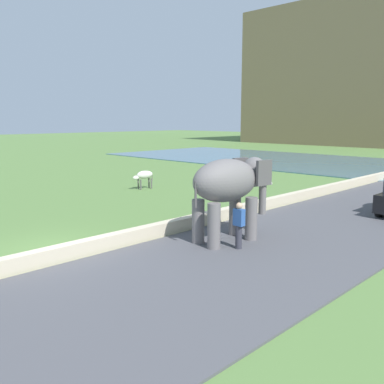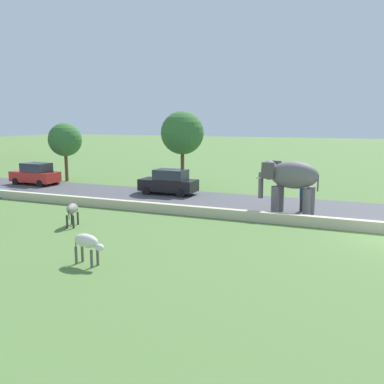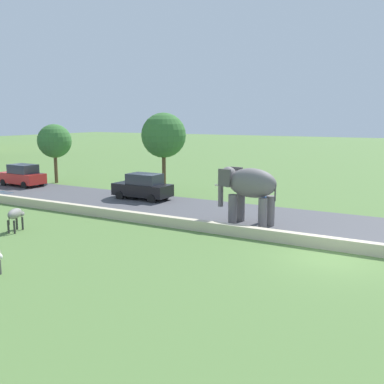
# 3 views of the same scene
# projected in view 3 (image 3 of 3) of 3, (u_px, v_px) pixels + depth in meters

# --- Properties ---
(ground_plane) EXTENTS (220.00, 220.00, 0.00)m
(ground_plane) POSITION_uv_depth(u_px,v_px,m) (332.00, 258.00, 17.68)
(ground_plane) COLOR #567A3D
(road_surface) EXTENTS (7.00, 120.00, 0.06)m
(road_surface) POSITION_uv_depth(u_px,v_px,m) (61.00, 195.00, 31.68)
(road_surface) COLOR #4C4C51
(road_surface) RESTS_ON ground
(barrier_wall) EXTENTS (0.40, 110.00, 0.52)m
(barrier_wall) POSITION_uv_depth(u_px,v_px,m) (38.00, 204.00, 27.41)
(barrier_wall) COLOR beige
(barrier_wall) RESTS_ON ground
(elephant) EXTENTS (1.74, 3.55, 2.99)m
(elephant) POSITION_uv_depth(u_px,v_px,m) (248.00, 186.00, 22.76)
(elephant) COLOR slate
(elephant) RESTS_ON ground
(person_beside_elephant) EXTENTS (0.36, 0.22, 1.63)m
(person_beside_elephant) POSITION_uv_depth(u_px,v_px,m) (264.00, 207.00, 23.42)
(person_beside_elephant) COLOR #33333D
(person_beside_elephant) RESTS_ON ground
(car_black) EXTENTS (1.80, 4.00, 1.80)m
(car_black) POSITION_uv_depth(u_px,v_px,m) (143.00, 187.00, 29.94)
(car_black) COLOR black
(car_black) RESTS_ON ground
(car_red) EXTENTS (1.94, 4.08, 1.80)m
(car_red) POSITION_uv_depth(u_px,v_px,m) (22.00, 175.00, 35.74)
(car_red) COLOR red
(car_red) RESTS_ON ground
(cow_grey) EXTENTS (1.41, 0.83, 1.15)m
(cow_grey) POSITION_uv_depth(u_px,v_px,m) (15.00, 215.00, 21.70)
(cow_grey) COLOR gray
(cow_grey) RESTS_ON ground
(tree_near) EXTENTS (3.27, 3.27, 5.87)m
(tree_near) POSITION_uv_depth(u_px,v_px,m) (164.00, 135.00, 32.29)
(tree_near) COLOR brown
(tree_near) RESTS_ON ground
(tree_mid) EXTENTS (2.82, 2.82, 4.97)m
(tree_mid) POSITION_uv_depth(u_px,v_px,m) (55.00, 141.00, 37.31)
(tree_mid) COLOR brown
(tree_mid) RESTS_ON ground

